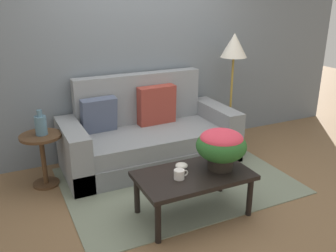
{
  "coord_description": "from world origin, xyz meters",
  "views": [
    {
      "loc": [
        -1.65,
        -3.17,
        1.96
      ],
      "look_at": [
        -0.13,
        -0.0,
        0.69
      ],
      "focal_mm": 39.02,
      "sensor_mm": 36.0,
      "label": 1
    }
  ],
  "objects_px": {
    "coffee_mug": "(179,174)",
    "table_vase": "(41,125)",
    "snack_bowl": "(181,166)",
    "couch": "(148,137)",
    "side_table": "(42,151)",
    "coffee_table": "(194,179)",
    "potted_plant": "(221,145)",
    "floor_lamp": "(234,54)"
  },
  "relations": [
    {
      "from": "couch",
      "to": "snack_bowl",
      "type": "xyz_separation_m",
      "value": [
        -0.13,
        -1.12,
        0.14
      ]
    },
    {
      "from": "coffee_table",
      "to": "coffee_mug",
      "type": "distance_m",
      "value": 0.19
    },
    {
      "from": "couch",
      "to": "potted_plant",
      "type": "relative_size",
      "value": 4.44
    },
    {
      "from": "coffee_table",
      "to": "potted_plant",
      "type": "distance_m",
      "value": 0.4
    },
    {
      "from": "couch",
      "to": "side_table",
      "type": "xyz_separation_m",
      "value": [
        -1.24,
        -0.06,
        0.08
      ]
    },
    {
      "from": "couch",
      "to": "floor_lamp",
      "type": "distance_m",
      "value": 1.54
    },
    {
      "from": "potted_plant",
      "to": "coffee_mug",
      "type": "distance_m",
      "value": 0.48
    },
    {
      "from": "snack_bowl",
      "to": "coffee_table",
      "type": "bearing_deg",
      "value": -64.45
    },
    {
      "from": "coffee_mug",
      "to": "table_vase",
      "type": "height_order",
      "value": "table_vase"
    },
    {
      "from": "table_vase",
      "to": "snack_bowl",
      "type": "bearing_deg",
      "value": -44.3
    },
    {
      "from": "couch",
      "to": "floor_lamp",
      "type": "xyz_separation_m",
      "value": [
        1.23,
        0.06,
        0.92
      ]
    },
    {
      "from": "potted_plant",
      "to": "snack_bowl",
      "type": "xyz_separation_m",
      "value": [
        -0.34,
        0.14,
        -0.2
      ]
    },
    {
      "from": "floor_lamp",
      "to": "coffee_table",
      "type": "bearing_deg",
      "value": -134.87
    },
    {
      "from": "side_table",
      "to": "table_vase",
      "type": "bearing_deg",
      "value": -3.33
    },
    {
      "from": "side_table",
      "to": "floor_lamp",
      "type": "xyz_separation_m",
      "value": [
        2.47,
        0.12,
        0.83
      ]
    },
    {
      "from": "side_table",
      "to": "coffee_mug",
      "type": "height_order",
      "value": "side_table"
    },
    {
      "from": "side_table",
      "to": "coffee_mug",
      "type": "xyz_separation_m",
      "value": [
        1.0,
        -1.22,
        0.07
      ]
    },
    {
      "from": "coffee_table",
      "to": "table_vase",
      "type": "distance_m",
      "value": 1.68
    },
    {
      "from": "side_table",
      "to": "coffee_mug",
      "type": "relative_size",
      "value": 4.27
    },
    {
      "from": "couch",
      "to": "side_table",
      "type": "relative_size",
      "value": 3.55
    },
    {
      "from": "coffee_mug",
      "to": "coffee_table",
      "type": "bearing_deg",
      "value": 10.71
    },
    {
      "from": "floor_lamp",
      "to": "potted_plant",
      "type": "distance_m",
      "value": 1.77
    },
    {
      "from": "coffee_table",
      "to": "side_table",
      "type": "relative_size",
      "value": 1.79
    },
    {
      "from": "couch",
      "to": "side_table",
      "type": "bearing_deg",
      "value": -177.21
    },
    {
      "from": "potted_plant",
      "to": "coffee_mug",
      "type": "relative_size",
      "value": 3.42
    },
    {
      "from": "floor_lamp",
      "to": "snack_bowl",
      "type": "height_order",
      "value": "floor_lamp"
    },
    {
      "from": "coffee_table",
      "to": "floor_lamp",
      "type": "xyz_separation_m",
      "value": [
        1.31,
        1.31,
        0.86
      ]
    },
    {
      "from": "coffee_table",
      "to": "side_table",
      "type": "height_order",
      "value": "side_table"
    },
    {
      "from": "table_vase",
      "to": "potted_plant",
      "type": "bearing_deg",
      "value": -40.03
    },
    {
      "from": "floor_lamp",
      "to": "coffee_mug",
      "type": "distance_m",
      "value": 2.13
    },
    {
      "from": "snack_bowl",
      "to": "side_table",
      "type": "bearing_deg",
      "value": 136.13
    },
    {
      "from": "potted_plant",
      "to": "coffee_mug",
      "type": "xyz_separation_m",
      "value": [
        -0.44,
        -0.02,
        -0.19
      ]
    },
    {
      "from": "coffee_table",
      "to": "snack_bowl",
      "type": "xyz_separation_m",
      "value": [
        -0.06,
        0.13,
        0.09
      ]
    },
    {
      "from": "snack_bowl",
      "to": "table_vase",
      "type": "xyz_separation_m",
      "value": [
        -1.09,
        1.06,
        0.23
      ]
    },
    {
      "from": "coffee_table",
      "to": "coffee_mug",
      "type": "height_order",
      "value": "coffee_mug"
    },
    {
      "from": "coffee_mug",
      "to": "potted_plant",
      "type": "bearing_deg",
      "value": 2.63
    },
    {
      "from": "side_table",
      "to": "snack_bowl",
      "type": "relative_size",
      "value": 4.98
    },
    {
      "from": "coffee_table",
      "to": "snack_bowl",
      "type": "height_order",
      "value": "snack_bowl"
    },
    {
      "from": "side_table",
      "to": "snack_bowl",
      "type": "bearing_deg",
      "value": -43.87
    },
    {
      "from": "coffee_table",
      "to": "floor_lamp",
      "type": "bearing_deg",
      "value": 45.13
    },
    {
      "from": "potted_plant",
      "to": "coffee_mug",
      "type": "bearing_deg",
      "value": -177.37
    },
    {
      "from": "coffee_mug",
      "to": "snack_bowl",
      "type": "xyz_separation_m",
      "value": [
        0.1,
        0.16,
        -0.01
      ]
    }
  ]
}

